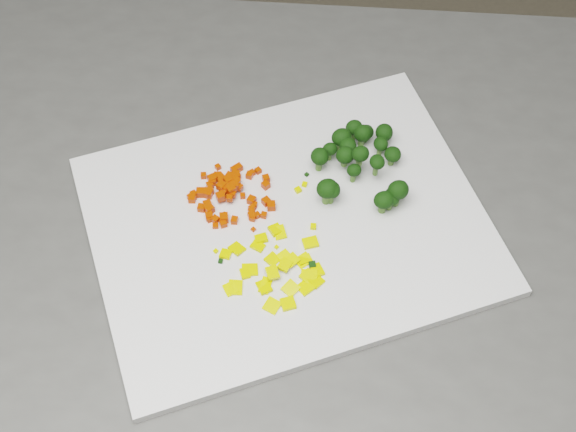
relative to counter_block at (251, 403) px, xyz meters
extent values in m
cube|color=#484846|center=(0.00, 0.00, 0.00)|extent=(1.22, 1.01, 0.90)
cube|color=silver|center=(0.06, 0.01, 0.46)|extent=(0.43, 0.35, 0.01)
cube|color=#BF2602|center=(0.01, 0.06, 0.46)|extent=(0.01, 0.01, 0.01)
cube|color=#BF2602|center=(0.02, 0.06, 0.47)|extent=(0.01, 0.01, 0.01)
cube|color=#BF2602|center=(-0.02, 0.03, 0.46)|extent=(0.01, 0.01, 0.01)
cube|color=#BF2602|center=(0.01, 0.06, 0.47)|extent=(0.01, 0.01, 0.01)
cube|color=#BF2602|center=(-0.01, 0.07, 0.46)|extent=(0.01, 0.01, 0.01)
cube|color=#BF2602|center=(0.04, 0.02, 0.46)|extent=(0.01, 0.01, 0.01)
cube|color=#BF2602|center=(0.02, 0.02, 0.46)|extent=(0.01, 0.01, 0.01)
cube|color=#BF2602|center=(0.03, 0.04, 0.46)|extent=(0.01, 0.01, 0.01)
cube|color=#BF2602|center=(0.04, 0.04, 0.46)|extent=(0.01, 0.01, 0.01)
cube|color=#BF2602|center=(0.02, 0.02, 0.46)|extent=(0.01, 0.01, 0.01)
cube|color=#BF2602|center=(0.05, 0.03, 0.46)|extent=(0.01, 0.01, 0.01)
cube|color=#BF2602|center=(0.05, 0.06, 0.46)|extent=(0.01, 0.01, 0.01)
cube|color=#BF2602|center=(0.00, 0.08, 0.46)|extent=(0.01, 0.01, 0.01)
cube|color=#BF2602|center=(0.00, 0.07, 0.46)|extent=(0.01, 0.01, 0.01)
cube|color=#BF2602|center=(0.02, 0.05, 0.46)|extent=(0.01, 0.01, 0.01)
cube|color=#BF2602|center=(0.00, 0.05, 0.47)|extent=(0.01, 0.01, 0.01)
cube|color=#BF2602|center=(0.00, 0.06, 0.47)|extent=(0.01, 0.01, 0.01)
cube|color=#BF2602|center=(-0.02, 0.03, 0.46)|extent=(0.01, 0.01, 0.01)
cube|color=#BF2602|center=(-0.01, 0.02, 0.47)|extent=(0.01, 0.01, 0.01)
cube|color=#BF2602|center=(-0.03, 0.06, 0.46)|extent=(0.01, 0.01, 0.01)
cube|color=#BF2602|center=(0.01, 0.06, 0.47)|extent=(0.01, 0.01, 0.01)
cube|color=#BF2602|center=(0.00, 0.02, 0.46)|extent=(0.01, 0.01, 0.01)
cube|color=#BF2602|center=(0.03, 0.02, 0.46)|extent=(0.01, 0.01, 0.01)
cube|color=#BF2602|center=(0.02, 0.08, 0.46)|extent=(0.01, 0.01, 0.01)
cube|color=#BF2602|center=(0.01, 0.07, 0.47)|extent=(0.01, 0.01, 0.01)
cube|color=#BF2602|center=(-0.01, 0.06, 0.46)|extent=(0.01, 0.01, 0.01)
cube|color=#BF2602|center=(-0.03, 0.04, 0.46)|extent=(0.01, 0.01, 0.01)
cube|color=#BF2602|center=(0.03, 0.03, 0.46)|extent=(0.01, 0.01, 0.01)
cube|color=#BF2602|center=(0.00, 0.05, 0.47)|extent=(0.01, 0.01, 0.01)
cube|color=#BF2602|center=(-0.01, 0.02, 0.46)|extent=(0.01, 0.01, 0.01)
cube|color=#BF2602|center=(0.01, 0.07, 0.46)|extent=(0.01, 0.01, 0.01)
cube|color=#BF2602|center=(-0.01, 0.07, 0.46)|extent=(0.01, 0.01, 0.01)
cube|color=#BF2602|center=(-0.02, 0.04, 0.46)|extent=(0.01, 0.01, 0.01)
cube|color=#BF2602|center=(0.03, 0.04, 0.46)|extent=(0.01, 0.01, 0.01)
cube|color=#BF2602|center=(0.02, 0.08, 0.46)|extent=(0.01, 0.01, 0.01)
cube|color=#BF2602|center=(0.02, 0.09, 0.46)|extent=(0.01, 0.01, 0.01)
cube|color=#BF2602|center=(-0.03, 0.06, 0.46)|extent=(0.01, 0.01, 0.01)
cube|color=#BF2602|center=(0.00, 0.02, 0.46)|extent=(0.01, 0.01, 0.01)
cube|color=#BF2602|center=(-0.02, 0.06, 0.46)|extent=(0.01, 0.01, 0.01)
cube|color=#BF2602|center=(0.02, 0.02, 0.46)|extent=(0.01, 0.01, 0.01)
cube|color=#BF2602|center=(0.02, 0.03, 0.46)|extent=(0.01, 0.01, 0.01)
cube|color=#BF2602|center=(0.04, 0.08, 0.46)|extent=(0.01, 0.01, 0.01)
cube|color=#BF2602|center=(-0.01, 0.03, 0.46)|extent=(0.01, 0.01, 0.01)
cube|color=#BF2602|center=(0.01, 0.07, 0.46)|extent=(0.01, 0.01, 0.01)
cube|color=#BF2602|center=(0.00, 0.04, 0.47)|extent=(0.01, 0.01, 0.01)
cube|color=#BF2602|center=(0.05, 0.06, 0.46)|extent=(0.01, 0.01, 0.01)
cube|color=#BF2602|center=(0.00, 0.05, 0.46)|extent=(0.01, 0.01, 0.01)
cube|color=#BF2602|center=(0.02, 0.03, 0.46)|extent=(0.01, 0.01, 0.01)
cube|color=#BF2602|center=(0.00, 0.09, 0.46)|extent=(0.01, 0.01, 0.01)
cube|color=#BF2602|center=(0.02, 0.08, 0.46)|extent=(0.01, 0.01, 0.01)
cube|color=#BF2602|center=(0.00, 0.08, 0.46)|extent=(0.01, 0.01, 0.01)
cube|color=#BF2602|center=(0.01, 0.05, 0.47)|extent=(0.01, 0.01, 0.01)
cube|color=#BF2602|center=(0.03, 0.07, 0.46)|extent=(0.01, 0.01, 0.01)
cube|color=#BF2602|center=(0.01, 0.07, 0.47)|extent=(0.01, 0.01, 0.01)
cube|color=#BF2602|center=(-0.02, 0.04, 0.46)|extent=(0.01, 0.01, 0.01)
cube|color=#BF2602|center=(-0.03, 0.06, 0.46)|extent=(0.01, 0.01, 0.01)
cube|color=#BF2602|center=(-0.01, 0.02, 0.46)|extent=(0.01, 0.01, 0.01)
cube|color=#BF2602|center=(0.00, 0.06, 0.47)|extent=(0.01, 0.01, 0.01)
cube|color=#BF2602|center=(0.02, 0.06, 0.47)|extent=(0.01, 0.01, 0.01)
cube|color=#BF2602|center=(-0.02, 0.06, 0.46)|extent=(0.01, 0.01, 0.01)
cube|color=#BF2602|center=(0.00, 0.06, 0.47)|extent=(0.01, 0.01, 0.01)
cube|color=#BF2602|center=(0.01, 0.07, 0.47)|extent=(0.01, 0.01, 0.01)
cube|color=#BF2602|center=(0.01, 0.06, 0.46)|extent=(0.01, 0.01, 0.01)
cube|color=#BF2602|center=(-0.02, 0.08, 0.46)|extent=(0.01, 0.01, 0.01)
cube|color=#BF2602|center=(0.02, 0.08, 0.46)|extent=(0.01, 0.01, 0.01)
cube|color=#BF2602|center=(0.03, 0.08, 0.46)|extent=(0.01, 0.01, 0.01)
cube|color=#BF2602|center=(-0.02, 0.06, 0.46)|extent=(0.01, 0.01, 0.01)
cube|color=#BF2602|center=(-0.01, 0.08, 0.46)|extent=(0.01, 0.01, 0.01)
cube|color=#BF2602|center=(0.01, 0.05, 0.47)|extent=(0.01, 0.01, 0.01)
cube|color=#BF2602|center=(0.01, 0.06, 0.47)|extent=(0.01, 0.01, 0.01)
cube|color=yellow|center=(0.04, -0.05, 0.47)|extent=(0.02, 0.02, 0.00)
cube|color=yellow|center=(0.02, -0.02, 0.46)|extent=(0.02, 0.02, 0.00)
cube|color=yellow|center=(0.03, -0.05, 0.47)|extent=(0.01, 0.01, 0.01)
cube|color=yellow|center=(0.06, -0.07, 0.46)|extent=(0.02, 0.02, 0.01)
cube|color=yellow|center=(0.04, -0.03, 0.46)|extent=(0.02, 0.01, 0.01)
cube|color=yellow|center=(0.00, -0.01, 0.46)|extent=(0.02, 0.02, 0.01)
cube|color=yellow|center=(0.02, -0.08, 0.46)|extent=(0.02, 0.02, 0.01)
cube|color=yellow|center=(0.01, -0.04, 0.46)|extent=(0.02, 0.02, 0.00)
cube|color=yellow|center=(0.04, -0.09, 0.46)|extent=(0.01, 0.01, 0.00)
cube|color=yellow|center=(-0.01, -0.06, 0.46)|extent=(0.02, 0.02, 0.01)
cube|color=yellow|center=(0.07, -0.06, 0.46)|extent=(0.01, 0.02, 0.00)
cube|color=yellow|center=(0.04, -0.07, 0.46)|extent=(0.02, 0.02, 0.01)
cube|color=yellow|center=(0.07, -0.07, 0.46)|extent=(0.02, 0.02, 0.01)
cube|color=yellow|center=(0.06, -0.06, 0.46)|extent=(0.02, 0.01, 0.01)
cube|color=yellow|center=(0.04, -0.04, 0.46)|extent=(0.01, 0.01, 0.00)
cube|color=yellow|center=(0.03, -0.03, 0.46)|extent=(0.02, 0.02, 0.01)
cube|color=yellow|center=(0.06, -0.04, 0.46)|extent=(0.02, 0.02, 0.01)
cube|color=yellow|center=(0.04, 0.00, 0.46)|extent=(0.02, 0.02, 0.01)
cube|color=yellow|center=(0.07, -0.02, 0.46)|extent=(0.02, 0.01, 0.00)
cube|color=yellow|center=(0.02, -0.06, 0.46)|extent=(0.02, 0.02, 0.01)
cube|color=yellow|center=(0.00, -0.04, 0.46)|extent=(0.01, 0.01, 0.00)
cube|color=yellow|center=(0.06, -0.04, 0.46)|extent=(0.02, 0.01, 0.01)
cube|color=yellow|center=(0.05, -0.04, 0.47)|extent=(0.02, 0.02, 0.01)
cube|color=yellow|center=(0.02, -0.06, 0.46)|extent=(0.02, 0.02, 0.00)
cube|color=yellow|center=(0.06, -0.06, 0.46)|extent=(0.02, 0.02, 0.01)
cube|color=yellow|center=(0.03, -0.01, 0.46)|extent=(0.01, 0.01, 0.01)
cube|color=yellow|center=(-0.01, -0.06, 0.46)|extent=(0.02, 0.02, 0.01)
cube|color=yellow|center=(0.05, 0.00, 0.46)|extent=(0.01, 0.02, 0.01)
cube|color=yellow|center=(-0.01, -0.02, 0.46)|extent=(0.02, 0.02, 0.00)
cube|color=yellow|center=(0.08, -0.01, 0.46)|extent=(0.01, 0.01, 0.00)
cube|color=black|center=(0.09, 0.06, 0.46)|extent=(0.01, 0.01, 0.00)
cube|color=yellow|center=(-0.02, -0.01, 0.46)|extent=(0.01, 0.01, 0.00)
cube|color=black|center=(0.00, 0.05, 0.46)|extent=(0.01, 0.01, 0.00)
cube|color=yellow|center=(0.04, -0.02, 0.46)|extent=(0.01, 0.01, 0.00)
cube|color=#BF2602|center=(0.02, 0.01, 0.46)|extent=(0.01, 0.01, 0.00)
cube|color=yellow|center=(0.08, 0.04, 0.46)|extent=(0.01, 0.01, 0.00)
cube|color=yellow|center=(0.08, -0.02, 0.46)|extent=(0.01, 0.01, 0.00)
cube|color=black|center=(0.10, 0.04, 0.46)|extent=(0.01, 0.01, 0.00)
cube|color=black|center=(0.07, -0.05, 0.46)|extent=(0.01, 0.01, 0.00)
cube|color=yellow|center=(0.09, 0.05, 0.46)|extent=(0.01, 0.01, 0.00)
cube|color=black|center=(-0.02, -0.02, 0.46)|extent=(0.01, 0.01, 0.00)
cube|color=#BF2602|center=(-0.02, 0.02, 0.46)|extent=(0.01, 0.01, 0.00)
camera|label=1|loc=(-0.04, -0.44, 1.15)|focal=50.00mm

